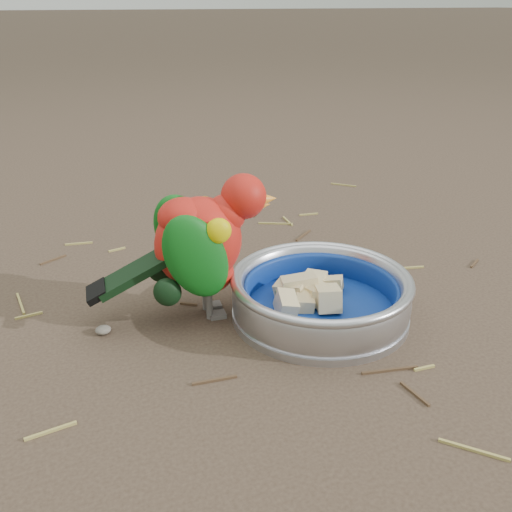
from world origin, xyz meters
name	(u,v)px	position (x,y,z in m)	size (l,w,h in m)	color
ground	(324,293)	(0.00, 0.00, 0.00)	(60.00, 60.00, 0.00)	#433428
food_bowl	(320,311)	(-0.04, -0.06, 0.01)	(0.24, 0.24, 0.02)	#B2B2BA
bowl_wall	(321,292)	(-0.04, -0.06, 0.04)	(0.24, 0.24, 0.04)	#B2B2BA
fruit_wedges	(321,296)	(-0.04, -0.06, 0.03)	(0.14, 0.14, 0.03)	#D4BD86
lory_parrot	(202,252)	(-0.18, 0.01, 0.09)	(0.11, 0.23, 0.18)	red
ground_debris	(347,284)	(0.04, 0.01, 0.00)	(0.90, 0.80, 0.01)	#A6974C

